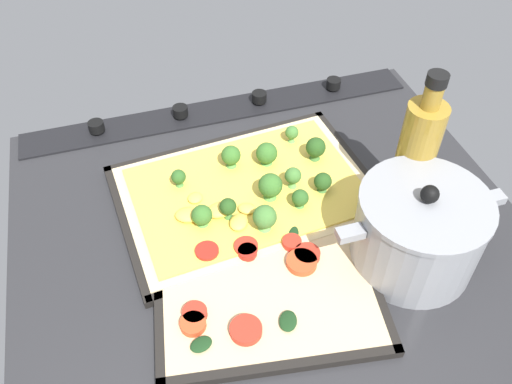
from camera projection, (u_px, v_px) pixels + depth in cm
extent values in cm
cube|color=#28282B|center=(269.00, 232.00, 82.78)|extent=(76.44, 66.78, 3.00)
cube|color=black|center=(221.00, 109.00, 101.36)|extent=(73.39, 7.00, 0.80)
cylinder|color=black|center=(334.00, 83.00, 105.09)|extent=(2.80, 2.80, 1.80)
cylinder|color=black|center=(259.00, 97.00, 101.98)|extent=(2.80, 2.80, 1.80)
cylinder|color=black|center=(180.00, 111.00, 98.87)|extent=(2.80, 2.80, 1.80)
cylinder|color=black|center=(96.00, 126.00, 95.76)|extent=(2.80, 2.80, 1.80)
cube|color=black|center=(247.00, 196.00, 85.75)|extent=(42.76, 31.91, 0.50)
cube|color=black|center=(219.00, 143.00, 94.27)|extent=(40.36, 4.77, 1.30)
cube|color=black|center=(282.00, 257.00, 76.65)|extent=(40.36, 4.77, 1.30)
cube|color=black|center=(355.00, 163.00, 90.59)|extent=(3.71, 28.44, 1.30)
cube|color=black|center=(126.00, 229.00, 80.33)|extent=(3.71, 28.44, 1.30)
cube|color=beige|center=(247.00, 192.00, 85.21)|extent=(40.16, 29.31, 1.00)
cube|color=#EDC64C|center=(247.00, 189.00, 84.71)|extent=(36.90, 26.44, 0.40)
cone|color=#5B9F46|center=(231.00, 163.00, 87.84)|extent=(1.75, 1.75, 1.14)
sphere|color=#386B28|center=(231.00, 155.00, 86.58)|extent=(3.18, 3.18, 3.18)
cone|color=#68AD54|center=(293.00, 183.00, 84.45)|extent=(1.44, 1.44, 1.35)
sphere|color=#427533|center=(293.00, 176.00, 83.26)|extent=(2.62, 2.62, 2.62)
cone|color=#4D8B3F|center=(179.00, 183.00, 84.71)|extent=(1.28, 1.28, 1.02)
sphere|color=#2D5B23|center=(179.00, 177.00, 83.72)|extent=(2.32, 2.32, 2.32)
cone|color=#5B9F46|center=(267.00, 161.00, 88.44)|extent=(1.94, 1.94, 0.84)
sphere|color=#386B28|center=(267.00, 153.00, 87.19)|extent=(3.53, 3.53, 3.53)
cone|color=#427635|center=(228.00, 214.00, 79.91)|extent=(1.40, 1.40, 1.34)
sphere|color=#264C1C|center=(228.00, 207.00, 78.74)|extent=(2.54, 2.54, 2.54)
cone|color=#68AD54|center=(265.00, 225.00, 78.44)|extent=(1.94, 1.94, 1.17)
sphere|color=#427533|center=(265.00, 217.00, 77.07)|extent=(3.53, 3.53, 3.53)
cone|color=#68AD54|center=(292.00, 139.00, 92.14)|extent=(1.27, 1.27, 1.16)
sphere|color=#427533|center=(292.00, 132.00, 91.11)|extent=(2.30, 2.30, 2.30)
cone|color=#5B9F46|center=(270.00, 195.00, 82.78)|extent=(2.05, 2.05, 1.25)
sphere|color=#386B28|center=(270.00, 185.00, 81.32)|extent=(3.73, 3.73, 3.73)
cone|color=#5B9F46|center=(203.00, 222.00, 79.12)|extent=(1.70, 1.70, 0.82)
sphere|color=#386B28|center=(202.00, 215.00, 77.99)|extent=(3.08, 3.08, 3.08)
cone|color=#427635|center=(322.00, 188.00, 84.02)|extent=(1.54, 1.54, 0.87)
sphere|color=#264C1C|center=(323.00, 181.00, 82.95)|extent=(2.80, 2.80, 2.80)
cone|color=#4D8B3F|center=(300.00, 204.00, 81.66)|extent=(1.43, 1.43, 0.84)
sphere|color=#2D5B23|center=(300.00, 198.00, 80.67)|extent=(2.60, 2.60, 2.60)
cone|color=#427635|center=(315.00, 156.00, 89.11)|extent=(1.81, 1.81, 1.21)
sphere|color=#264C1C|center=(316.00, 147.00, 87.79)|extent=(3.29, 3.29, 3.29)
ellipsoid|color=#EDC64C|center=(238.00, 221.00, 79.19)|extent=(3.95, 4.24, 1.18)
ellipsoid|color=#EDC64C|center=(220.00, 210.00, 80.55)|extent=(4.58, 3.67, 1.44)
ellipsoid|color=#EDC64C|center=(188.00, 215.00, 79.88)|extent=(4.71, 4.02, 1.41)
ellipsoid|color=#EDC64C|center=(195.00, 198.00, 82.65)|extent=(3.26, 3.30, 0.86)
ellipsoid|color=#EDC64C|center=(247.00, 208.00, 81.02)|extent=(3.48, 3.26, 0.97)
cube|color=black|center=(267.00, 292.00, 72.98)|extent=(33.52, 27.70, 0.50)
cube|color=black|center=(255.00, 229.00, 80.38)|extent=(30.25, 5.65, 1.30)
cube|color=black|center=(282.00, 367.00, 65.00)|extent=(30.25, 5.65, 1.30)
cube|color=black|center=(371.00, 278.00, 74.20)|extent=(4.63, 23.42, 1.30)
cube|color=black|center=(159.00, 305.00, 71.18)|extent=(4.63, 23.42, 1.30)
cube|color=#D9B786|center=(267.00, 290.00, 72.48)|extent=(30.80, 24.98, 0.90)
cylinder|color=red|center=(246.00, 247.00, 76.35)|extent=(3.46, 3.46, 1.00)
cylinder|color=#D14723|center=(302.00, 262.00, 74.51)|extent=(4.30, 4.30, 1.00)
cylinder|color=#B22319|center=(247.00, 252.00, 75.74)|extent=(2.75, 2.75, 1.00)
cylinder|color=red|center=(195.00, 313.00, 68.84)|extent=(3.27, 3.27, 1.00)
cylinder|color=#D14723|center=(193.00, 324.00, 67.75)|extent=(3.36, 3.36, 1.00)
cylinder|color=#B22319|center=(207.00, 252.00, 75.77)|extent=(3.39, 3.39, 1.00)
cylinder|color=red|center=(246.00, 330.00, 67.17)|extent=(4.15, 4.15, 1.00)
cylinder|color=red|center=(307.00, 254.00, 75.46)|extent=(3.70, 3.70, 1.00)
cylinder|color=red|center=(292.00, 243.00, 76.95)|extent=(2.79, 2.79, 1.00)
ellipsoid|color=#193819|center=(293.00, 236.00, 77.95)|extent=(3.20, 4.03, 0.60)
ellipsoid|color=#193819|center=(201.00, 344.00, 65.90)|extent=(3.32, 2.78, 0.60)
ellipsoid|color=#193819|center=(288.00, 321.00, 68.16)|extent=(3.35, 3.80, 0.60)
cylinder|color=gray|center=(417.00, 233.00, 73.27)|extent=(17.24, 17.24, 11.36)
cylinder|color=gray|center=(427.00, 203.00, 68.92)|extent=(17.59, 17.59, 0.80)
sphere|color=black|center=(430.00, 194.00, 67.77)|extent=(2.40, 2.40, 2.40)
cube|color=gray|center=(491.00, 199.00, 72.79)|extent=(3.60, 2.00, 1.20)
cube|color=gray|center=(350.00, 233.00, 68.55)|extent=(3.60, 2.00, 1.20)
cylinder|color=olive|center=(414.00, 161.00, 77.63)|extent=(5.67, 5.67, 19.28)
cylinder|color=olive|center=(433.00, 96.00, 69.47)|extent=(2.55, 2.55, 3.50)
cylinder|color=black|center=(437.00, 79.00, 67.65)|extent=(2.84, 2.84, 1.60)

